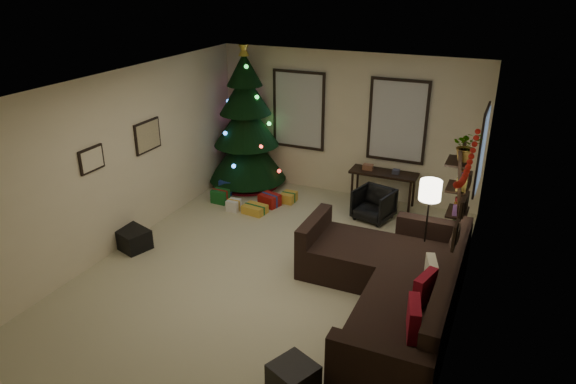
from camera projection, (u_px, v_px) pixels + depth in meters
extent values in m
plane|color=#BBB48E|center=(264.00, 282.00, 7.34)|extent=(7.00, 7.00, 0.00)
plane|color=white|center=(260.00, 89.00, 6.28)|extent=(7.00, 7.00, 0.00)
plane|color=beige|center=(347.00, 125.00, 9.76)|extent=(5.00, 0.00, 5.00)
plane|color=beige|center=(50.00, 364.00, 3.87)|extent=(5.00, 0.00, 5.00)
plane|color=beige|center=(111.00, 166.00, 7.75)|extent=(0.00, 7.00, 7.00)
plane|color=beige|center=(462.00, 229.00, 5.88)|extent=(0.00, 7.00, 7.00)
cube|color=#728CB2|center=(299.00, 110.00, 10.01)|extent=(0.94, 0.02, 1.35)
cube|color=beige|center=(299.00, 110.00, 10.01)|extent=(0.94, 0.03, 1.35)
cube|color=#728CB2|center=(398.00, 121.00, 9.30)|extent=(0.94, 0.02, 1.35)
cube|color=beige|center=(398.00, 121.00, 9.30)|extent=(0.94, 0.03, 1.35)
cube|color=#728CB2|center=(483.00, 150.00, 7.97)|extent=(0.05, 0.27, 1.17)
cube|color=beige|center=(483.00, 150.00, 7.97)|extent=(0.05, 0.45, 1.17)
cylinder|color=black|center=(248.00, 177.00, 10.60)|extent=(0.11, 0.11, 0.34)
cone|color=black|center=(247.00, 153.00, 10.40)|extent=(1.54, 1.54, 1.07)
cone|color=black|center=(246.00, 122.00, 10.15)|extent=(1.27, 1.27, 0.90)
cone|color=black|center=(245.00, 93.00, 9.93)|extent=(1.00, 1.00, 0.79)
cone|color=black|center=(244.00, 69.00, 9.75)|extent=(0.68, 0.68, 0.62)
cylinder|color=maroon|center=(248.00, 183.00, 10.65)|extent=(1.24, 1.24, 0.05)
cube|color=gold|center=(255.00, 209.00, 9.38)|extent=(0.40, 0.30, 0.15)
cube|color=navy|center=(228.00, 186.00, 10.20)|extent=(0.26, 0.26, 0.28)
cube|color=#14591E|center=(220.00, 196.00, 9.79)|extent=(0.30, 0.22, 0.25)
cube|color=silver|center=(234.00, 205.00, 9.48)|extent=(0.22, 0.22, 0.20)
cube|color=maroon|center=(270.00, 200.00, 9.67)|extent=(0.35, 0.28, 0.22)
cube|color=gold|center=(289.00, 197.00, 9.83)|extent=(0.25, 0.30, 0.18)
cube|color=black|center=(409.00, 307.00, 6.39)|extent=(1.03, 2.76, 0.48)
cube|color=black|center=(449.00, 282.00, 6.05)|extent=(0.20, 2.76, 0.46)
cube|color=black|center=(378.00, 378.00, 5.09)|extent=(1.03, 0.20, 0.76)
cube|color=black|center=(432.00, 244.00, 7.58)|extent=(1.03, 0.20, 0.76)
cube|color=black|center=(351.00, 257.00, 7.49)|extent=(0.98, 1.03, 0.48)
cube|color=black|center=(314.00, 241.00, 7.65)|extent=(0.18, 1.03, 0.76)
cube|color=maroon|center=(413.00, 321.00, 5.49)|extent=(0.21, 0.45, 0.44)
cube|color=maroon|center=(425.00, 290.00, 6.02)|extent=(0.22, 0.43, 0.41)
cube|color=beige|center=(431.00, 273.00, 6.37)|extent=(0.21, 0.39, 0.37)
cube|color=black|center=(293.00, 381.00, 5.31)|extent=(0.54, 0.54, 0.39)
cube|color=black|center=(384.00, 173.00, 9.49)|extent=(1.21, 0.43, 0.04)
cylinder|color=black|center=(352.00, 189.00, 9.67)|extent=(0.04, 0.04, 0.60)
cylinder|color=black|center=(357.00, 182.00, 9.96)|extent=(0.04, 0.04, 0.60)
cylinder|color=black|center=(410.00, 198.00, 9.28)|extent=(0.04, 0.04, 0.60)
cylinder|color=black|center=(414.00, 191.00, 9.57)|extent=(0.04, 0.04, 0.60)
imported|color=black|center=(374.00, 204.00, 9.08)|extent=(0.66, 0.64, 0.57)
cube|color=black|center=(459.00, 210.00, 7.48)|extent=(0.05, 0.05, 1.75)
cube|color=black|center=(463.00, 198.00, 7.87)|extent=(0.05, 0.05, 1.75)
cube|color=black|center=(454.00, 235.00, 7.89)|extent=(0.30, 0.49, 0.03)
cube|color=black|center=(458.00, 212.00, 7.74)|extent=(0.30, 0.49, 0.03)
cube|color=black|center=(461.00, 188.00, 7.59)|extent=(0.30, 0.49, 0.03)
cube|color=black|center=(465.00, 163.00, 7.44)|extent=(0.30, 0.49, 0.03)
imported|color=#4C4C4C|center=(468.00, 142.00, 7.22)|extent=(0.58, 0.53, 0.56)
cylinder|color=black|center=(421.00, 270.00, 7.61)|extent=(0.24, 0.24, 0.03)
cylinder|color=black|center=(425.00, 233.00, 7.37)|extent=(0.03, 0.03, 1.18)
cylinder|color=white|center=(430.00, 190.00, 7.12)|extent=(0.30, 0.30, 0.28)
cube|color=black|center=(148.00, 136.00, 8.39)|extent=(0.04, 0.60, 0.50)
cube|color=tan|center=(148.00, 136.00, 8.39)|extent=(0.01, 0.54, 0.45)
cube|color=black|center=(91.00, 159.00, 7.35)|extent=(0.04, 0.45, 0.35)
cube|color=beige|center=(91.00, 159.00, 7.35)|extent=(0.01, 0.41, 0.31)
cube|color=black|center=(455.00, 236.00, 5.30)|extent=(0.03, 0.22, 0.28)
cube|color=black|center=(461.00, 209.00, 5.54)|extent=(0.03, 0.18, 0.22)
cube|color=black|center=(458.00, 234.00, 5.66)|extent=(0.03, 0.20, 0.16)
cube|color=black|center=(464.00, 206.00, 5.88)|extent=(0.03, 0.26, 0.20)
cube|color=black|center=(467.00, 203.00, 6.21)|extent=(0.03, 0.18, 0.24)
cube|color=black|center=(470.00, 179.00, 6.10)|extent=(0.03, 0.16, 0.16)
cube|color=#990F0C|center=(340.00, 120.00, 9.83)|extent=(0.14, 0.04, 0.30)
cube|color=white|center=(340.00, 112.00, 9.77)|extent=(0.16, 0.05, 0.08)
cube|color=#990F0C|center=(343.00, 127.00, 9.86)|extent=(0.10, 0.04, 0.08)
cube|color=#990F0C|center=(357.00, 123.00, 9.72)|extent=(0.14, 0.04, 0.30)
cube|color=white|center=(357.00, 115.00, 9.66)|extent=(0.16, 0.05, 0.08)
cube|color=#990F0C|center=(360.00, 130.00, 9.74)|extent=(0.10, 0.04, 0.08)
cube|color=black|center=(131.00, 238.00, 8.22)|extent=(0.71, 0.58, 0.31)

